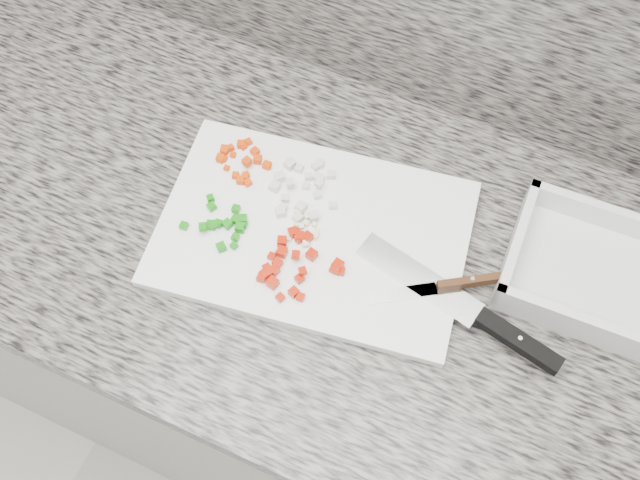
{
  "coord_description": "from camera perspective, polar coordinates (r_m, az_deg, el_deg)",
  "views": [
    {
      "loc": [
        0.23,
        0.99,
        1.79
      ],
      "look_at": [
        0.04,
        1.42,
        0.93
      ],
      "focal_mm": 40.0,
      "sensor_mm": 36.0,
      "label": 1
    }
  ],
  "objects": [
    {
      "name": "cabinet",
      "position": [
        1.45,
        -1.04,
        -8.31
      ],
      "size": [
        3.92,
        0.62,
        0.86
      ],
      "primitive_type": "cube",
      "color": "beige",
      "rests_on": "ground"
    },
    {
      "name": "countertop",
      "position": [
        1.04,
        -1.44,
        0.28
      ],
      "size": [
        3.96,
        0.64,
        0.04
      ],
      "primitive_type": "cube",
      "color": "slate",
      "rests_on": "cabinet"
    },
    {
      "name": "tray",
      "position": [
        1.04,
        21.65,
        -2.77
      ],
      "size": [
        0.27,
        0.19,
        0.05
      ],
      "rotation": [
        0.0,
        0.0,
        0.03
      ],
      "color": "silver",
      "rests_on": "countertop"
    },
    {
      "name": "garlic_pile",
      "position": [
        1.01,
        -1.2,
        1.0
      ],
      "size": [
        0.05,
        0.05,
        0.01
      ],
      "color": "beige",
      "rests_on": "cutting_board"
    },
    {
      "name": "carrot_pile",
      "position": [
        1.07,
        -6.34,
        6.42
      ],
      "size": [
        0.09,
        0.08,
        0.02
      ],
      "color": "#D13904",
      "rests_on": "cutting_board"
    },
    {
      "name": "paring_knife",
      "position": [
        0.98,
        10.66,
        -3.53
      ],
      "size": [
        0.17,
        0.12,
        0.02
      ],
      "rotation": [
        0.0,
        0.0,
        0.58
      ],
      "color": "white",
      "rests_on": "cutting_board"
    },
    {
      "name": "red_pepper_pile",
      "position": [
        0.98,
        -2.04,
        -1.69
      ],
      "size": [
        0.11,
        0.11,
        0.02
      ],
      "color": "#B31702",
      "rests_on": "cutting_board"
    },
    {
      "name": "onion_pile",
      "position": [
        1.04,
        -1.69,
        4.22
      ],
      "size": [
        0.11,
        0.12,
        0.02
      ],
      "color": "beige",
      "rests_on": "cutting_board"
    },
    {
      "name": "green_pepper_pile",
      "position": [
        1.02,
        -7.59,
        1.28
      ],
      "size": [
        0.09,
        0.08,
        0.02
      ],
      "color": "#117C0B",
      "rests_on": "cutting_board"
    },
    {
      "name": "cutting_board",
      "position": [
        1.01,
        -0.57,
        0.58
      ],
      "size": [
        0.47,
        0.35,
        0.01
      ],
      "primitive_type": "cube",
      "rotation": [
        0.0,
        0.0,
        0.15
      ],
      "color": "white",
      "rests_on": "countertop"
    },
    {
      "name": "chef_knife",
      "position": [
        0.97,
        12.91,
        -6.16
      ],
      "size": [
        0.31,
        0.1,
        0.02
      ],
      "rotation": [
        0.0,
        0.0,
        -0.22
      ],
      "color": "white",
      "rests_on": "cutting_board"
    }
  ]
}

